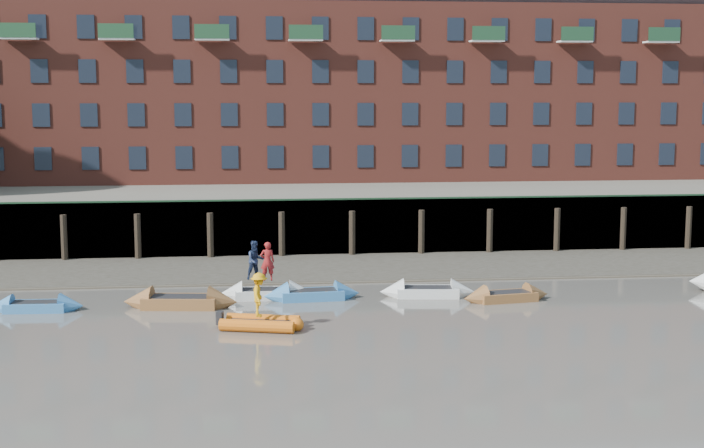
{
  "coord_description": "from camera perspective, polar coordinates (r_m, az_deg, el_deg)",
  "views": [
    {
      "loc": [
        -3.92,
        -33.03,
        9.43
      ],
      "look_at": [
        0.94,
        12.0,
        3.2
      ],
      "focal_mm": 50.0,
      "sensor_mm": 36.0,
      "label": 1
    }
  ],
  "objects": [
    {
      "name": "rowboat_1",
      "position": [
        44.26,
        -17.9,
        -4.58
      ],
      "size": [
        4.04,
        1.31,
        1.16
      ],
      "rotation": [
        0.0,
        0.0,
        -0.04
      ],
      "color": "teal",
      "rests_on": "ground"
    },
    {
      "name": "rib_tender",
      "position": [
        39.15,
        -5.18,
        -5.77
      ],
      "size": [
        3.35,
        2.27,
        0.56
      ],
      "rotation": [
        0.0,
        0.0,
        -0.27
      ],
      "color": "orange",
      "rests_on": "ground"
    },
    {
      "name": "mud_band",
      "position": [
        48.71,
        -1.43,
        -3.33
      ],
      "size": [
        110.0,
        1.6,
        0.1
      ],
      "primitive_type": "cube",
      "color": "#4C4336",
      "rests_on": "ground"
    },
    {
      "name": "rowboat_3",
      "position": [
        44.82,
        -5.03,
        -4.05
      ],
      "size": [
        4.3,
        1.26,
        1.25
      ],
      "rotation": [
        0.0,
        0.0,
        0.0
      ],
      "color": "silver",
      "rests_on": "ground"
    },
    {
      "name": "foreshore",
      "position": [
        52.04,
        -1.74,
        -2.61
      ],
      "size": [
        110.0,
        8.0,
        0.5
      ],
      "primitive_type": "cube",
      "color": "#3D382F",
      "rests_on": "ground"
    },
    {
      "name": "rowboat_2",
      "position": [
        43.44,
        -9.95,
        -4.48
      ],
      "size": [
        5.13,
        2.07,
        1.45
      ],
      "rotation": [
        0.0,
        0.0,
        -0.13
      ],
      "color": "brown",
      "rests_on": "ground"
    },
    {
      "name": "ground",
      "position": [
        34.57,
        0.59,
        -8.0
      ],
      "size": [
        220.0,
        220.0,
        0.0
      ],
      "primitive_type": "plane",
      "color": "#5F5A52",
      "rests_on": "ground"
    },
    {
      "name": "person_rib_crew",
      "position": [
        38.89,
        -5.42,
        -4.12
      ],
      "size": [
        0.71,
        1.16,
        1.75
      ],
      "primitive_type": "imported",
      "rotation": [
        0.0,
        0.0,
        1.52
      ],
      "color": "orange",
      "rests_on": "rib_tender"
    },
    {
      "name": "bank_terrace",
      "position": [
        69.58,
        -2.89,
        1.36
      ],
      "size": [
        110.0,
        28.0,
        3.2
      ],
      "primitive_type": "cube",
      "color": "#5E594D",
      "rests_on": "ground"
    },
    {
      "name": "person_rower_a",
      "position": [
        44.48,
        -4.94,
        -2.17
      ],
      "size": [
        0.67,
        0.46,
        1.78
      ],
      "primitive_type": "imported",
      "rotation": [
        0.0,
        0.0,
        3.2
      ],
      "color": "maroon",
      "rests_on": "rowboat_3"
    },
    {
      "name": "person_rower_b",
      "position": [
        44.73,
        -5.63,
        -2.11
      ],
      "size": [
        1.05,
        0.94,
        1.79
      ],
      "primitive_type": "imported",
      "rotation": [
        0.0,
        0.0,
        0.35
      ],
      "color": "#19233F",
      "rests_on": "rowboat_3"
    },
    {
      "name": "rowboat_4",
      "position": [
        44.47,
        -2.35,
        -4.12
      ],
      "size": [
        4.46,
        1.62,
        1.27
      ],
      "rotation": [
        0.0,
        0.0,
        0.08
      ],
      "color": "teal",
      "rests_on": "ground"
    },
    {
      "name": "rowboat_5",
      "position": [
        45.16,
        4.41,
        -3.95
      ],
      "size": [
        4.49,
        1.76,
        1.27
      ],
      "rotation": [
        0.0,
        0.0,
        -0.11
      ],
      "color": "silver",
      "rests_on": "ground"
    },
    {
      "name": "apartment_terrace",
      "position": [
        70.21,
        -3.0,
        10.59
      ],
      "size": [
        80.6,
        15.56,
        20.98
      ],
      "color": "brown",
      "rests_on": "bank_terrace"
    },
    {
      "name": "river_wall",
      "position": [
        56.09,
        -2.09,
        -0.2
      ],
      "size": [
        110.0,
        1.23,
        3.3
      ],
      "color": "#2D2A26",
      "rests_on": "ground"
    },
    {
      "name": "rowboat_6",
      "position": [
        44.66,
        8.96,
        -4.18
      ],
      "size": [
        4.25,
        1.87,
        1.19
      ],
      "rotation": [
        0.0,
        0.0,
        0.17
      ],
      "color": "brown",
      "rests_on": "ground"
    }
  ]
}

